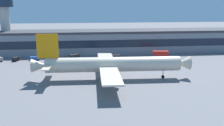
% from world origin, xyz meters
% --- Properties ---
extents(ground_plane, '(600.00, 600.00, 0.00)m').
position_xyz_m(ground_plane, '(0.00, 0.00, 0.00)').
color(ground_plane, slate).
extents(terminal_building, '(151.53, 19.89, 12.15)m').
position_xyz_m(terminal_building, '(0.00, 56.61, 6.10)').
color(terminal_building, gray).
rests_on(terminal_building, ground_plane).
extents(airliner, '(55.61, 47.62, 16.26)m').
position_xyz_m(airliner, '(-1.49, 1.58, 5.37)').
color(airliner, beige).
rests_on(airliner, ground_plane).
extents(control_tower, '(9.49, 9.49, 30.64)m').
position_xyz_m(control_tower, '(-50.88, 60.53, 19.18)').
color(control_tower, '#B7B7B2').
rests_on(control_tower, ground_plane).
extents(crew_van, '(5.41, 5.01, 2.55)m').
position_xyz_m(crew_van, '(-14.71, 37.70, 1.46)').
color(crew_van, black).
rests_on(crew_van, ground_plane).
extents(pushback_tractor, '(4.82, 2.67, 1.75)m').
position_xyz_m(pushback_tractor, '(5.11, 38.11, 1.05)').
color(pushback_tractor, black).
rests_on(pushback_tractor, ground_plane).
extents(baggage_tug, '(3.01, 4.04, 1.85)m').
position_xyz_m(baggage_tug, '(-41.85, 38.04, 1.09)').
color(baggage_tug, black).
rests_on(baggage_tug, ground_plane).
extents(catering_truck, '(7.54, 3.79, 4.15)m').
position_xyz_m(catering_truck, '(26.56, 32.89, 2.29)').
color(catering_truck, red).
rests_on(catering_truck, ground_plane).
extents(follow_me_car, '(4.66, 2.64, 1.85)m').
position_xyz_m(follow_me_car, '(-33.14, 38.67, 1.09)').
color(follow_me_car, '#2651A5').
rests_on(follow_me_car, ground_plane).
extents(traffic_cone_0, '(0.48, 0.48, 0.60)m').
position_xyz_m(traffic_cone_0, '(-2.56, -16.18, 0.30)').
color(traffic_cone_0, '#F2590C').
rests_on(traffic_cone_0, ground_plane).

